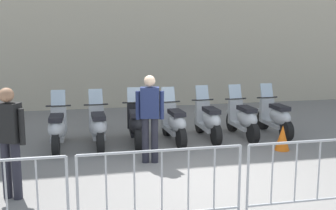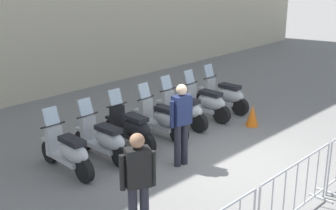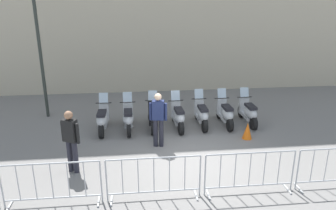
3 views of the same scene
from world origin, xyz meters
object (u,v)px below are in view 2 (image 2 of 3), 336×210
motorcycle_3 (162,119)px  motorcycle_1 (104,140)px  motorcycle_6 (224,95)px  motorcycle_2 (131,128)px  officer_near_row_end (138,181)px  officer_mid_plaza (181,120)px  traffic_cone (252,116)px  motorcycle_4 (183,110)px  barrier_segment_2 (295,193)px  motorcycle_5 (205,102)px  motorcycle_0 (68,152)px

motorcycle_3 → motorcycle_1: bearing=175.6°
motorcycle_6 → motorcycle_2: bearing=176.0°
motorcycle_6 → officer_near_row_end: size_ratio=1.00×
officer_mid_plaza → traffic_cone: (2.97, 0.00, -0.71)m
motorcycle_4 → officer_mid_plaza: officer_mid_plaza is taller
barrier_segment_2 → officer_near_row_end: officer_near_row_end is taller
motorcycle_3 → motorcycle_5: 1.75m
motorcycle_2 → officer_mid_plaza: (-0.04, -1.45, 0.53)m
traffic_cone → barrier_segment_2: bearing=-142.2°
motorcycle_5 → traffic_cone: bearing=-75.9°
motorcycle_5 → motorcycle_6: size_ratio=1.00×
officer_mid_plaza → traffic_cone: bearing=0.0°
traffic_cone → officer_near_row_end: bearing=-168.5°
motorcycle_0 → motorcycle_6: (5.23, -0.30, 0.00)m
motorcycle_5 → barrier_segment_2: bearing=-129.0°
motorcycle_4 → officer_near_row_end: 4.95m
motorcycle_0 → motorcycle_2: bearing=-1.7°
officer_near_row_end → motorcycle_5: bearing=24.5°
motorcycle_1 → traffic_cone: 4.06m
officer_near_row_end → motorcycle_2: bearing=45.3°
motorcycle_1 → traffic_cone: bearing=-20.4°
motorcycle_1 → motorcycle_3: bearing=-4.4°
motorcycle_5 → motorcycle_4: bearing=174.0°
motorcycle_1 → officer_near_row_end: bearing=-123.4°
motorcycle_0 → motorcycle_6: size_ratio=1.00×
barrier_segment_2 → officer_near_row_end: size_ratio=1.26×
motorcycle_0 → officer_mid_plaza: size_ratio=1.00×
motorcycle_0 → officer_mid_plaza: officer_mid_plaza is taller
motorcycle_1 → motorcycle_6: 4.36m
motorcycle_0 → motorcycle_3: size_ratio=1.00×
motorcycle_2 → traffic_cone: motorcycle_2 is taller
motorcycle_2 → motorcycle_5: size_ratio=1.00×
motorcycle_0 → motorcycle_4: 3.50m
motorcycle_0 → traffic_cone: (4.67, -1.50, -0.18)m
motorcycle_4 → traffic_cone: bearing=-48.4°
barrier_segment_2 → officer_mid_plaza: 2.82m
barrier_segment_2 → officer_mid_plaza: size_ratio=1.26×
motorcycle_4 → motorcycle_5: 0.87m
motorcycle_2 → motorcycle_5: (2.62, -0.21, 0.00)m
motorcycle_5 → officer_near_row_end: bearing=-155.5°
officer_near_row_end → motorcycle_4: bearing=29.7°
motorcycle_6 → officer_mid_plaza: (-3.53, -1.20, 0.53)m
motorcycle_2 → motorcycle_5: same height
motorcycle_5 → traffic_cone: 1.29m
officer_near_row_end → officer_mid_plaza: 2.72m
motorcycle_6 → motorcycle_4: bearing=175.8°
motorcycle_1 → motorcycle_2: 0.87m
officer_near_row_end → officer_mid_plaza: (2.49, 1.11, 0.00)m
motorcycle_6 → traffic_cone: 1.34m
motorcycle_5 → officer_mid_plaza: 2.98m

